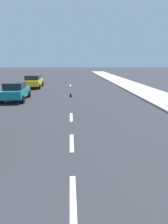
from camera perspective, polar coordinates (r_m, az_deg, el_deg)
ground_plane at (r=17.19m, az=-3.89°, el=3.69°), size 160.00×160.00×0.00m
sidewalk_strip at (r=20.78m, az=19.02°, el=5.05°), size 3.60×80.00×0.14m
lane_stripe_2 at (r=5.35m, az=-3.24°, el=-23.51°), size 0.16×1.80×0.01m
lane_stripe_3 at (r=8.24m, az=-3.61°, el=-8.90°), size 0.16×1.80×0.01m
lane_stripe_4 at (r=11.81m, az=-3.78°, el=-1.48°), size 0.16×1.80×0.01m
lane_stripe_5 at (r=19.03m, az=-3.92°, el=4.79°), size 0.16×1.80×0.01m
lane_stripe_6 at (r=19.04m, az=-3.92°, el=4.80°), size 0.16×1.80×0.01m
lane_stripe_7 at (r=27.07m, az=-3.99°, el=7.79°), size 0.16×1.80×0.01m
parked_car_teal at (r=17.60m, az=-19.33°, el=5.91°), size 1.90×3.98×1.57m
parked_car_yellow at (r=25.43m, az=-14.58°, el=8.80°), size 2.05×4.39×1.57m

